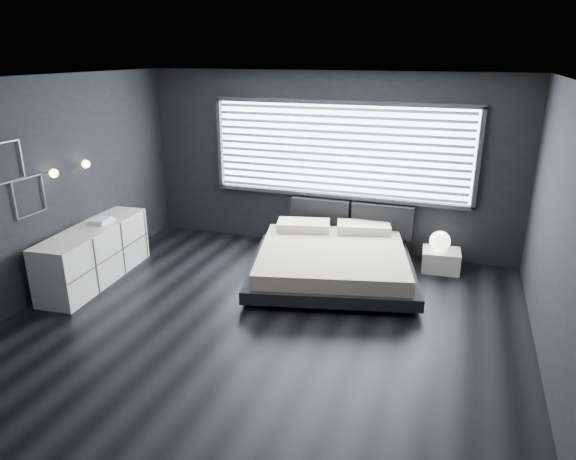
% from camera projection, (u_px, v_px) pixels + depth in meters
% --- Properties ---
extents(room, '(6.04, 6.00, 2.80)m').
position_uv_depth(room, '(263.00, 211.00, 5.65)').
color(room, black).
rests_on(room, ground).
extents(window, '(4.14, 0.09, 1.52)m').
position_uv_depth(window, '(339.00, 151.00, 7.93)').
color(window, white).
rests_on(window, ground).
extents(headboard, '(1.96, 0.16, 0.52)m').
position_uv_depth(headboard, '(351.00, 217.00, 8.15)').
color(headboard, black).
rests_on(headboard, ground).
extents(sconce_near, '(0.18, 0.11, 0.11)m').
position_uv_depth(sconce_near, '(54.00, 173.00, 6.52)').
color(sconce_near, silver).
rests_on(sconce_near, ground).
extents(sconce_far, '(0.18, 0.11, 0.11)m').
position_uv_depth(sconce_far, '(86.00, 164.00, 7.06)').
color(sconce_far, silver).
rests_on(sconce_far, ground).
extents(wall_art_upper, '(0.01, 0.48, 0.48)m').
position_uv_depth(wall_art_upper, '(6.00, 163.00, 5.93)').
color(wall_art_upper, '#47474C').
rests_on(wall_art_upper, ground).
extents(wall_art_lower, '(0.01, 0.48, 0.48)m').
position_uv_depth(wall_art_lower, '(29.00, 196.00, 6.31)').
color(wall_art_lower, '#47474C').
rests_on(wall_art_lower, ground).
extents(bed, '(2.69, 2.62, 0.58)m').
position_uv_depth(bed, '(332.00, 260.00, 7.27)').
color(bed, black).
rests_on(bed, ground).
extents(nightstand, '(0.57, 0.49, 0.31)m').
position_uv_depth(nightstand, '(441.00, 260.00, 7.55)').
color(nightstand, white).
rests_on(nightstand, ground).
extents(orb_lamp, '(0.30, 0.30, 0.30)m').
position_uv_depth(orb_lamp, '(440.00, 241.00, 7.44)').
color(orb_lamp, white).
rests_on(orb_lamp, nightstand).
extents(dresser, '(0.72, 2.01, 0.79)m').
position_uv_depth(dresser, '(95.00, 254.00, 7.16)').
color(dresser, white).
rests_on(dresser, ground).
extents(book_stack, '(0.25, 0.33, 0.06)m').
position_uv_depth(book_stack, '(101.00, 221.00, 7.21)').
color(book_stack, white).
rests_on(book_stack, dresser).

